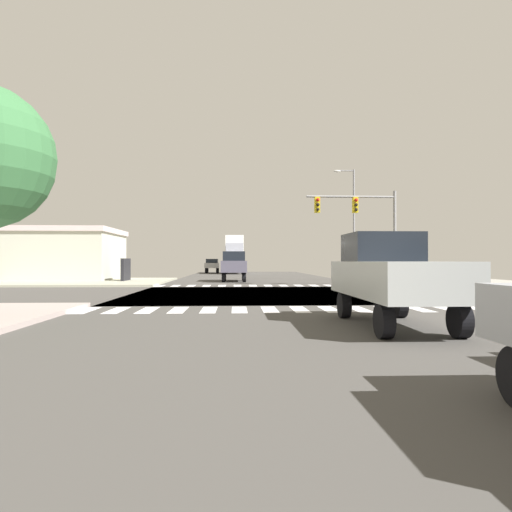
% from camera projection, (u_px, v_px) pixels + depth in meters
% --- Properties ---
extents(ground, '(90.00, 90.00, 0.05)m').
position_uv_depth(ground, '(274.00, 294.00, 22.37)').
color(ground, '#454340').
extents(sidewalk_corner_ne, '(12.00, 12.00, 0.14)m').
position_uv_depth(sidewalk_corner_ne, '(429.00, 281.00, 34.94)').
color(sidewalk_corner_ne, '#A09B91').
rests_on(sidewalk_corner_ne, ground).
extents(sidewalk_corner_nw, '(12.00, 12.00, 0.14)m').
position_uv_depth(sidewalk_corner_nw, '(86.00, 282.00, 33.77)').
color(sidewalk_corner_nw, '#A3A28D').
rests_on(sidewalk_corner_nw, ground).
extents(crosswalk_near, '(13.50, 2.00, 0.01)m').
position_uv_depth(crosswalk_near, '(285.00, 309.00, 15.07)').
color(crosswalk_near, silver).
rests_on(crosswalk_near, ground).
extents(crosswalk_far, '(13.50, 2.00, 0.01)m').
position_uv_depth(crosswalk_far, '(260.00, 286.00, 29.65)').
color(crosswalk_far, silver).
rests_on(crosswalk_far, ground).
extents(traffic_signal_mast, '(5.91, 0.55, 6.20)m').
position_uv_depth(traffic_signal_mast, '(360.00, 216.00, 29.65)').
color(traffic_signal_mast, gray).
rests_on(traffic_signal_mast, ground).
extents(street_lamp, '(1.78, 0.32, 9.17)m').
position_uv_depth(street_lamp, '(351.00, 215.00, 37.56)').
color(street_lamp, gray).
rests_on(street_lamp, ground).
extents(bank_building, '(15.26, 7.79, 4.20)m').
position_uv_depth(bank_building, '(31.00, 255.00, 36.59)').
color(bank_building, beige).
rests_on(bank_building, ground).
extents(box_truck_nearside_1, '(2.40, 7.20, 4.85)m').
position_uv_depth(box_truck_nearside_1, '(235.00, 253.00, 57.99)').
color(box_truck_nearside_1, black).
rests_on(box_truck_nearside_1, ground).
extents(sedan_farside_1, '(1.80, 4.30, 1.88)m').
position_uv_depth(sedan_farside_1, '(212.00, 265.00, 60.82)').
color(sedan_farside_1, black).
rests_on(sedan_farside_1, ground).
extents(pickup_crossing_1, '(2.00, 5.10, 2.35)m').
position_uv_depth(pickup_crossing_1, '(391.00, 274.00, 11.38)').
color(pickup_crossing_1, black).
rests_on(pickup_crossing_1, ground).
extents(suv_middle_2, '(1.96, 4.60, 2.34)m').
position_uv_depth(suv_middle_2, '(234.00, 264.00, 35.93)').
color(suv_middle_2, black).
rests_on(suv_middle_2, ground).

